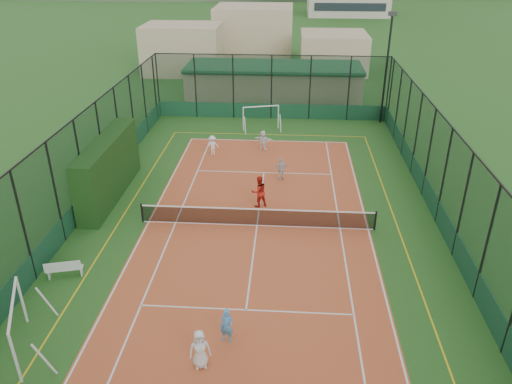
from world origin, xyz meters
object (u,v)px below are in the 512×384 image
futsal_goal_near (19,327)px  coach (259,191)px  child_far_right (281,169)px  clubhouse (274,83)px  futsal_goal_far (261,118)px  child_near_mid (227,326)px  child_far_left (212,145)px  floodlight_ne (386,69)px  child_far_back (263,140)px  white_bench (65,268)px  child_near_left (200,349)px

futsal_goal_near → coach: futsal_goal_near is taller
child_far_right → clubhouse: bearing=-92.8°
clubhouse → futsal_goal_far: 7.77m
child_near_mid → child_far_right: child_far_right is taller
futsal_goal_far → child_far_left: futsal_goal_far is taller
futsal_goal_near → futsal_goal_far: futsal_goal_near is taller
clubhouse → child_near_mid: (-0.52, -30.07, -0.89)m
futsal_goal_far → coach: size_ratio=1.59×
floodlight_ne → child_far_back: bearing=-144.1°
child_near_mid → clubhouse: bearing=96.5°
futsal_goal_near → child_far_right: bearing=-53.8°
child_far_left → child_far_right: (4.64, -3.63, 0.04)m
futsal_goal_near → child_near_mid: futsal_goal_near is taller
floodlight_ne → child_far_right: 13.89m
white_bench → child_far_back: bearing=48.2°
clubhouse → child_far_left: size_ratio=11.42×
child_far_back → coach: 8.12m
child_near_mid → futsal_goal_far: bearing=97.9°
futsal_goal_near → child_far_back: futsal_goal_near is taller
child_near_left → child_far_left: size_ratio=1.09×
white_bench → child_far_right: bearing=33.9°
clubhouse → child_near_left: bearing=-92.3°
futsal_goal_near → coach: size_ratio=1.80×
child_far_back → child_far_left: bearing=33.1°
clubhouse → child_far_back: size_ratio=11.20×
floodlight_ne → clubhouse: (-8.60, 5.40, -2.55)m
floodlight_ne → child_far_back: size_ratio=6.08×
child_near_left → futsal_goal_far: bearing=73.0°
clubhouse → futsal_goal_near: 31.88m
clubhouse → child_far_right: size_ratio=10.84×
child_near_mid → futsal_goal_near: bearing=-165.1°
floodlight_ne → child_far_back: 11.47m
child_far_left → white_bench: bearing=48.5°
white_bench → futsal_goal_near: size_ratio=0.47×
clubhouse → child_far_left: clubhouse is taller
floodlight_ne → child_far_back: (-8.87, -6.42, -3.44)m
white_bench → child_far_left: 14.44m
floodlight_ne → white_bench: (-16.40, -21.34, -3.71)m
floodlight_ne → child_far_left: size_ratio=6.20×
futsal_goal_far → child_far_left: (-2.90, -5.23, -0.22)m
floodlight_ne → child_near_mid: (-9.12, -24.67, -3.44)m
floodlight_ne → coach: (-8.63, -14.54, -3.25)m
floodlight_ne → coach: 17.22m
floodlight_ne → coach: bearing=-120.7°
floodlight_ne → child_far_left: bearing=-148.2°
clubhouse → white_bench: bearing=-106.3°
floodlight_ne → child_near_mid: bearing=-110.3°
child_near_mid → coach: size_ratio=0.77×
futsal_goal_far → child_far_back: size_ratio=2.04×
white_bench → child_far_back: child_far_back is taller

